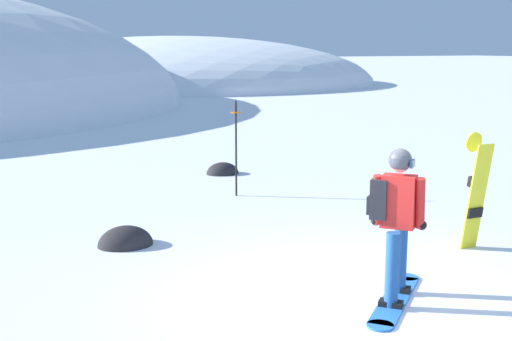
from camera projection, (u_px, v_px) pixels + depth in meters
name	position (u px, v px, depth m)	size (l,w,h in m)	color
ground_plane	(357.00, 299.00, 7.57)	(300.00, 300.00, 0.00)	white
ridge_peak_far	(177.00, 84.00, 50.32)	(30.13, 27.12, 7.09)	white
snowboarder_main	(395.00, 220.00, 7.38)	(1.46, 1.30, 1.71)	blue
spare_snowboard	(476.00, 191.00, 9.27)	(0.28, 0.28, 1.64)	yellow
piste_marker_near	(236.00, 141.00, 12.62)	(0.20, 0.20, 1.84)	black
rock_dark	(126.00, 245.00, 9.63)	(0.79, 0.67, 0.55)	#282628
rock_mid	(223.00, 174.00, 15.01)	(0.73, 0.62, 0.51)	#282628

